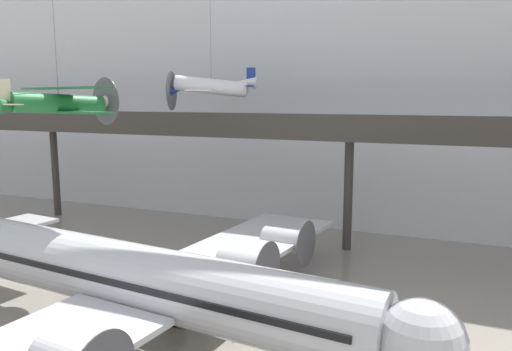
{
  "coord_description": "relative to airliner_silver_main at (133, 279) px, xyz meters",
  "views": [
    {
      "loc": [
        8.38,
        -10.95,
        12.07
      ],
      "look_at": [
        -0.35,
        9.65,
        8.56
      ],
      "focal_mm": 35.0,
      "sensor_mm": 36.0,
      "label": 1
    }
  ],
  "objects": [
    {
      "name": "suspended_plane_green_biplane",
      "position": [
        -8.17,
        4.33,
        8.31
      ],
      "size": [
        8.52,
        7.24,
        10.2
      ],
      "rotation": [
        0.0,
        0.0,
        1.25
      ],
      "color": "#1E6B33"
    },
    {
      "name": "suspended_plane_white_twin",
      "position": [
        -5.36,
        18.41,
        9.51
      ],
      "size": [
        7.74,
        9.19,
        9.59
      ],
      "rotation": [
        0.0,
        0.0,
        3.43
      ],
      "color": "silver"
    },
    {
      "name": "airliner_silver_main",
      "position": [
        0.0,
        0.0,
        0.0
      ],
      "size": [
        30.62,
        34.87,
        9.73
      ],
      "rotation": [
        0.0,
        0.0,
        -0.1
      ],
      "color": "silver",
      "rests_on": "ground"
    },
    {
      "name": "mezzanine_walkway",
      "position": [
        6.05,
        18.65,
        5.73
      ],
      "size": [
        110.0,
        3.2,
        10.86
      ],
      "color": "#38332D",
      "rests_on": "ground"
    },
    {
      "name": "hangar_back_wall",
      "position": [
        6.05,
        26.87,
        9.79
      ],
      "size": [
        140.0,
        3.0,
        26.44
      ],
      "color": "silver",
      "rests_on": "ground"
    }
  ]
}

